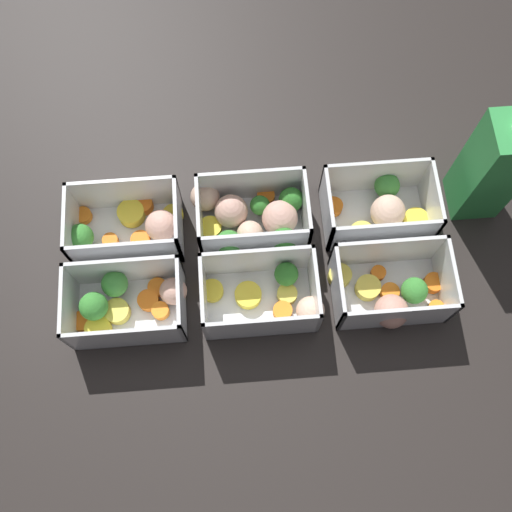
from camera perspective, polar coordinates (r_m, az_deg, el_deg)
name	(u,v)px	position (r m, az deg, el deg)	size (l,w,h in m)	color
ground_plane	(256,263)	(0.85, 0.00, -0.64)	(4.00, 4.00, 0.00)	#282321
container_near_left	(126,303)	(0.83, -12.27, -4.38)	(0.17, 0.10, 0.08)	white
container_near_center	(269,296)	(0.81, 1.21, -3.81)	(0.18, 0.10, 0.08)	white
container_near_right	(392,292)	(0.83, 12.80, -3.32)	(0.16, 0.11, 0.08)	white
container_far_left	(129,227)	(0.87, -12.04, 2.70)	(0.17, 0.11, 0.08)	white
container_far_center	(252,217)	(0.85, -0.39, 3.70)	(0.17, 0.13, 0.08)	white
container_far_right	(382,209)	(0.88, 11.92, 4.41)	(0.16, 0.11, 0.08)	white
juice_carton	(492,167)	(0.87, 21.58, 7.85)	(0.07, 0.07, 0.20)	green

